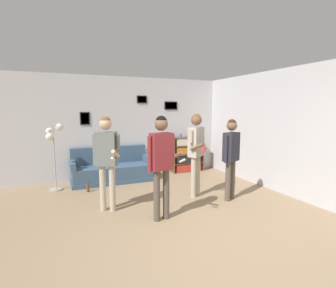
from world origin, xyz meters
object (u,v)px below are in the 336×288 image
object	(u,v)px
person_watcher_holding_cup	(196,146)
person_spectator_near_bookshelf	(231,151)
bookshelf	(187,154)
couch	(112,170)
floor_lamp	(53,141)
bottle_on_floor	(88,188)
drinking_cup	(181,136)
person_player_foreground_left	(106,153)
person_player_foreground_center	(161,156)

from	to	relation	value
person_watcher_holding_cup	person_spectator_near_bookshelf	xyz separation A→B (m)	(0.54, -0.46, -0.08)
bookshelf	person_spectator_near_bookshelf	size ratio (longest dim) A/B	0.62
couch	bookshelf	distance (m)	2.30
floor_lamp	person_watcher_holding_cup	size ratio (longest dim) A/B	0.87
bookshelf	floor_lamp	size ratio (longest dim) A/B	0.67
bottle_on_floor	floor_lamp	bearing A→B (deg)	146.13
couch	drinking_cup	size ratio (longest dim) A/B	19.30
person_player_foreground_left	drinking_cup	bearing A→B (deg)	40.69
person_player_foreground_left	person_player_foreground_center	bearing A→B (deg)	-44.65
bottle_on_floor	drinking_cup	world-z (taller)	drinking_cup
bottle_on_floor	couch	bearing A→B (deg)	45.45
person_player_foreground_left	bookshelf	bearing A→B (deg)	38.28
floor_lamp	person_spectator_near_bookshelf	size ratio (longest dim) A/B	0.93
floor_lamp	person_player_foreground_left	distance (m)	1.92
couch	person_watcher_holding_cup	world-z (taller)	person_watcher_holding_cup
couch	floor_lamp	world-z (taller)	floor_lamp
couch	person_player_foreground_left	size ratio (longest dim) A/B	1.17
person_watcher_holding_cup	bottle_on_floor	distance (m)	2.59
person_player_foreground_left	person_spectator_near_bookshelf	size ratio (longest dim) A/B	1.04
bookshelf	person_player_foreground_left	world-z (taller)	person_player_foreground_left
person_watcher_holding_cup	floor_lamp	bearing A→B (deg)	149.10
floor_lamp	person_spectator_near_bookshelf	bearing A→B (deg)	-32.71
person_player_foreground_center	person_spectator_near_bookshelf	bearing A→B (deg)	12.42
floor_lamp	person_player_foreground_center	xyz separation A→B (m)	(1.62, -2.46, -0.05)
floor_lamp	bottle_on_floor	distance (m)	1.29
bookshelf	bottle_on_floor	world-z (taller)	bookshelf
person_spectator_near_bookshelf	floor_lamp	bearing A→B (deg)	147.29
drinking_cup	person_watcher_holding_cup	bearing A→B (deg)	-107.41
person_player_foreground_left	person_player_foreground_center	xyz separation A→B (m)	(0.75, -0.75, 0.02)
person_player_foreground_left	person_player_foreground_center	distance (m)	1.06
bookshelf	person_watcher_holding_cup	size ratio (longest dim) A/B	0.59
bookshelf	floor_lamp	distance (m)	3.68
bookshelf	person_watcher_holding_cup	xyz separation A→B (m)	(-0.88, -2.08, 0.57)
person_player_foreground_left	person_watcher_holding_cup	size ratio (longest dim) A/B	0.98
couch	bottle_on_floor	xyz separation A→B (m)	(-0.68, -0.69, -0.19)
bookshelf	person_player_foreground_left	xyz separation A→B (m)	(-2.74, -2.16, 0.55)
person_spectator_near_bookshelf	bottle_on_floor	bearing A→B (deg)	147.59
drinking_cup	person_player_foreground_left	bearing A→B (deg)	-139.31
person_spectator_near_bookshelf	drinking_cup	xyz separation A→B (m)	(0.11, 2.54, 0.07)
floor_lamp	person_player_foreground_left	world-z (taller)	person_player_foreground_left
drinking_cup	couch	bearing A→B (deg)	-174.47
bookshelf	bottle_on_floor	distance (m)	3.11
drinking_cup	bookshelf	bearing A→B (deg)	0.06
couch	person_spectator_near_bookshelf	bearing A→B (deg)	-50.43
bottle_on_floor	person_watcher_holding_cup	bearing A→B (deg)	-29.93
person_player_foreground_left	person_watcher_holding_cup	distance (m)	1.86
bookshelf	person_spectator_near_bookshelf	bearing A→B (deg)	-97.59
person_watcher_holding_cup	bottle_on_floor	bearing A→B (deg)	150.07
bookshelf	bottle_on_floor	bearing A→B (deg)	-163.32
person_player_foreground_center	drinking_cup	world-z (taller)	person_player_foreground_center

